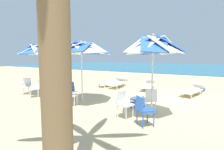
{
  "coord_description": "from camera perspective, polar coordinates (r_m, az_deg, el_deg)",
  "views": [
    {
      "loc": [
        2.22,
        -7.99,
        1.96
      ],
      "look_at": [
        -2.91,
        0.04,
        1.0
      ],
      "focal_mm": 27.4,
      "sensor_mm": 36.0,
      "label": 1
    }
  ],
  "objects": [
    {
      "name": "beach_ball",
      "position": [
        11.4,
        27.98,
        -3.99
      ],
      "size": [
        0.33,
        0.33,
        0.33
      ],
      "primitive_type": "sphere",
      "color": "blue",
      "rests_on": "ground"
    },
    {
      "name": "sun_lounger_0",
      "position": [
        9.98,
        25.3,
        -4.48
      ],
      "size": [
        1.08,
        2.23,
        0.62
      ],
      "color": "white",
      "rests_on": "ground"
    },
    {
      "name": "beach_umbrella_0",
      "position": [
        5.67,
        13.51,
        9.24
      ],
      "size": [
        1.97,
        1.97,
        2.73
      ],
      "color": "silver",
      "rests_on": "ground"
    },
    {
      "name": "sun_lounger_1",
      "position": [
        10.87,
        11.95,
        -3.26
      ],
      "size": [
        1.02,
        2.22,
        0.62
      ],
      "color": "white",
      "rests_on": "ground"
    },
    {
      "name": "plastic_chair_2",
      "position": [
        6.31,
        12.5,
        -7.77
      ],
      "size": [
        0.63,
        0.63,
        0.87
      ],
      "color": "white",
      "rests_on": "ground"
    },
    {
      "name": "sea",
      "position": [
        38.66,
        29.24,
        2.18
      ],
      "size": [
        80.0,
        36.0,
        0.1
      ],
      "primitive_type": "cube",
      "color": "teal",
      "rests_on": "ground"
    },
    {
      "name": "plastic_chair_6",
      "position": [
        9.34,
        -24.14,
        -3.76
      ],
      "size": [
        0.62,
        0.63,
        0.87
      ],
      "color": "white",
      "rests_on": "ground"
    },
    {
      "name": "cooler_box",
      "position": [
        6.86,
        8.46,
        -9.14
      ],
      "size": [
        0.5,
        0.34,
        0.4
      ],
      "color": "blue",
      "rests_on": "ground"
    },
    {
      "name": "plastic_chair_4",
      "position": [
        7.7,
        -17.0,
        -5.44
      ],
      "size": [
        0.61,
        0.62,
        0.87
      ],
      "color": "white",
      "rests_on": "ground"
    },
    {
      "name": "beach_umbrella_2",
      "position": [
        9.78,
        -23.04,
        7.64
      ],
      "size": [
        2.23,
        2.23,
        2.75
      ],
      "color": "silver",
      "rests_on": "ground"
    },
    {
      "name": "plastic_chair_3",
      "position": [
        8.13,
        -14.17,
        -4.79
      ],
      "size": [
        0.5,
        0.53,
        0.87
      ],
      "color": "blue",
      "rests_on": "ground"
    },
    {
      "name": "beach_umbrella_1",
      "position": [
        7.42,
        -10.16,
        8.62
      ],
      "size": [
        2.62,
        2.62,
        2.68
      ],
      "color": "silver",
      "rests_on": "ground"
    },
    {
      "name": "sun_lounger_3",
      "position": [
        11.97,
        -0.4,
        -2.31
      ],
      "size": [
        1.06,
        2.23,
        0.62
      ],
      "color": "white",
      "rests_on": "ground"
    },
    {
      "name": "ground_plane",
      "position": [
        8.52,
        16.72,
        -7.79
      ],
      "size": [
        80.0,
        80.0,
        0.0
      ],
      "primitive_type": "plane",
      "color": "#D3B784"
    },
    {
      "name": "plastic_chair_5",
      "position": [
        7.23,
        -13.92,
        -6.09
      ],
      "size": [
        0.61,
        0.59,
        0.87
      ],
      "color": "white",
      "rests_on": "ground"
    },
    {
      "name": "plastic_chair_0",
      "position": [
        5.68,
        3.95,
        -9.18
      ],
      "size": [
        0.54,
        0.52,
        0.87
      ],
      "color": "white",
      "rests_on": "ground"
    },
    {
      "name": "sun_lounger_2",
      "position": [
        11.48,
        2.16,
        -2.66
      ],
      "size": [
        0.9,
        2.21,
        0.62
      ],
      "color": "white",
      "rests_on": "ground"
    },
    {
      "name": "plastic_chair_1",
      "position": [
        5.06,
        10.43,
        -11.12
      ],
      "size": [
        0.63,
        0.63,
        0.87
      ],
      "color": "blue",
      "rests_on": "ground"
    },
    {
      "name": "surf_foam",
      "position": [
        20.46,
        26.17,
        -0.33
      ],
      "size": [
        80.0,
        0.7,
        0.01
      ],
      "primitive_type": "cube",
      "color": "white",
      "rests_on": "ground"
    },
    {
      "name": "plastic_chair_7",
      "position": [
        10.35,
        -26.67,
        -2.99
      ],
      "size": [
        0.63,
        0.63,
        0.87
      ],
      "color": "white",
      "rests_on": "ground"
    }
  ]
}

